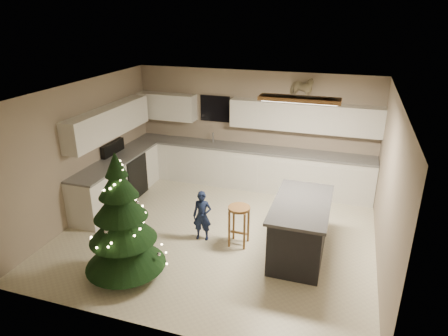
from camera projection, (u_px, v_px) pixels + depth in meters
The scene contains 8 objects.
ground_plane at pixel (218, 233), 7.35m from camera, with size 5.50×5.50×0.00m, color beige.
room_shell at pixel (219, 142), 6.70m from camera, with size 5.52×5.02×2.61m.
cabinetry at pixel (203, 159), 8.79m from camera, with size 5.50×3.20×2.00m.
island at pixel (300, 228), 6.57m from camera, with size 0.90×1.70×0.95m.
bar_stool at pixel (239, 216), 6.80m from camera, with size 0.38×0.38×0.72m.
christmas_tree at pixel (122, 227), 5.90m from camera, with size 1.26×1.22×2.01m.
toddler at pixel (202, 216), 7.00m from camera, with size 0.33×0.22×0.92m, color #111941.
rocking_horse at pixel (301, 89), 8.26m from camera, with size 0.69×0.52×0.55m.
Camera 1 is at (2.06, -6.04, 3.85)m, focal length 32.00 mm.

